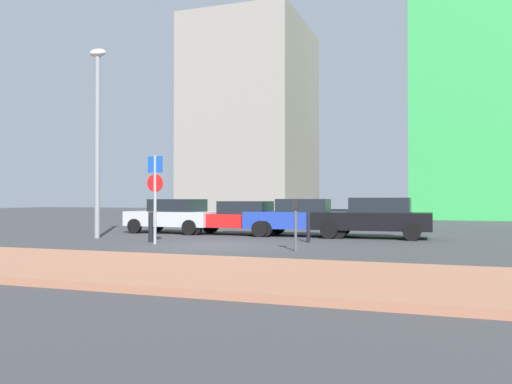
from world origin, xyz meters
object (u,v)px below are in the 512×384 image
object	(u,v)px
parked_car_black	(374,217)
traffic_bollard_near	(151,227)
parking_sign_post	(155,188)
parking_meter	(296,218)
traffic_bollard_mid	(308,227)
parked_car_silver	(174,215)
parked_car_blue	(303,217)
parked_car_red	(239,217)
street_lamp	(97,127)

from	to	relation	value
parked_car_black	traffic_bollard_near	size ratio (longest dim) A/B	4.25
parking_sign_post	traffic_bollard_near	xyz separation A→B (m)	(-0.54, 0.62, -1.35)
parking_meter	traffic_bollard_mid	bearing A→B (deg)	97.52
parked_car_silver	parking_meter	bearing A→B (deg)	-39.27
traffic_bollard_mid	parking_meter	bearing A→B (deg)	-82.48
parking_sign_post	parking_meter	bearing A→B (deg)	-7.81
parked_car_silver	parked_car_blue	size ratio (longest dim) A/B	0.89
parking_sign_post	parked_car_silver	bearing A→B (deg)	112.32
parked_car_red	parked_car_blue	distance (m)	2.76
parking_meter	street_lamp	xyz separation A→B (m)	(-8.58, 2.27, 3.33)
parked_car_silver	traffic_bollard_near	world-z (taller)	parked_car_silver
parking_sign_post	traffic_bollard_mid	size ratio (longest dim) A/B	2.81
street_lamp	parked_car_red	bearing A→B (deg)	39.58
traffic_bollard_mid	parked_car_blue	bearing A→B (deg)	108.58
parked_car_black	parking_meter	size ratio (longest dim) A/B	3.00
parked_car_blue	traffic_bollard_mid	xyz separation A→B (m)	(0.97, -2.88, -0.25)
parking_sign_post	traffic_bollard_near	size ratio (longest dim) A/B	2.82
parking_meter	parked_car_silver	bearing A→B (deg)	140.73
parking_meter	street_lamp	size ratio (longest dim) A/B	0.20
parking_sign_post	parked_car_blue	bearing A→B (deg)	55.11
parked_car_silver	traffic_bollard_mid	xyz separation A→B (m)	(6.81, -2.77, -0.25)
parked_car_black	street_lamp	distance (m)	11.26
parked_car_red	parked_car_black	bearing A→B (deg)	-0.53
parked_car_red	traffic_bollard_near	size ratio (longest dim) A/B	4.33
parked_car_red	parked_car_blue	xyz separation A→B (m)	(2.75, 0.07, 0.05)
parked_car_blue	parking_sign_post	size ratio (longest dim) A/B	1.57
parked_car_blue	parked_car_black	xyz separation A→B (m)	(2.88, -0.12, 0.03)
parking_meter	parked_car_red	bearing A→B (deg)	124.85
parking_meter	street_lamp	bearing A→B (deg)	165.18
parked_car_red	traffic_bollard_mid	xyz separation A→B (m)	(3.72, -2.81, -0.20)
traffic_bollard_near	parking_sign_post	bearing A→B (deg)	-48.94
parking_sign_post	parking_meter	size ratio (longest dim) A/B	1.99
traffic_bollard_near	traffic_bollard_mid	size ratio (longest dim) A/B	1.00
street_lamp	parking_meter	bearing A→B (deg)	-14.82
parked_car_red	street_lamp	bearing A→B (deg)	-140.42
parked_car_black	traffic_bollard_near	xyz separation A→B (m)	(-7.13, -4.57, -0.28)
parked_car_black	parking_sign_post	distance (m)	8.45
parking_meter	traffic_bollard_near	size ratio (longest dim) A/B	1.42
parking_sign_post	street_lamp	world-z (taller)	street_lamp
parked_car_silver	traffic_bollard_near	size ratio (longest dim) A/B	3.97
parked_car_blue	parking_meter	bearing A→B (deg)	-77.06
parked_car_red	parking_meter	world-z (taller)	parking_meter
parked_car_red	traffic_bollard_mid	world-z (taller)	parked_car_red
parked_car_red	parked_car_black	world-z (taller)	parked_car_black
street_lamp	traffic_bollard_near	bearing A→B (deg)	-17.87
street_lamp	parked_car_blue	bearing A→B (deg)	27.48
parked_car_silver	street_lamp	bearing A→B (deg)	-110.35
parked_car_silver	parked_car_black	world-z (taller)	parked_car_black
parked_car_blue	traffic_bollard_mid	world-z (taller)	parked_car_blue
parked_car_blue	parked_car_silver	bearing A→B (deg)	-178.98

